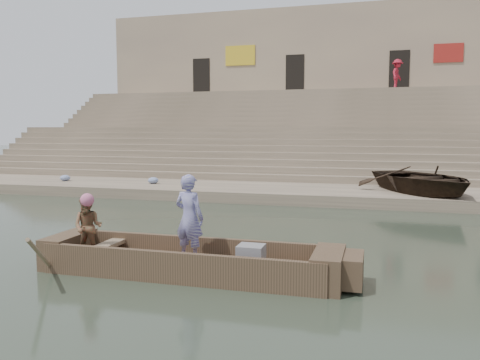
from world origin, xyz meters
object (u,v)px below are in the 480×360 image
at_px(rowing_man, 88,227).
at_px(pedestrian, 397,74).
at_px(standing_man, 189,218).
at_px(television, 250,256).
at_px(beached_rowboat, 422,179).
at_px(main_rowboat, 189,268).

height_order(rowing_man, pedestrian, pedestrian).
xyz_separation_m(standing_man, television, (1.20, -0.11, -0.61)).
bearing_deg(pedestrian, standing_man, -172.61).
relative_size(television, beached_rowboat, 0.10).
bearing_deg(main_rowboat, pedestrian, 79.94).
height_order(main_rowboat, rowing_man, rowing_man).
height_order(rowing_man, beached_rowboat, same).
bearing_deg(television, rowing_man, -177.25).
bearing_deg(pedestrian, television, -169.85).
bearing_deg(main_rowboat, rowing_man, -175.64).
distance_m(standing_man, beached_rowboat, 11.25).
bearing_deg(beached_rowboat, pedestrian, 60.97).
relative_size(main_rowboat, beached_rowboat, 1.05).
bearing_deg(standing_man, pedestrian, -86.48).
relative_size(television, pedestrian, 0.24).
bearing_deg(rowing_man, television, -9.13).
bearing_deg(television, pedestrian, 82.60).
xyz_separation_m(standing_man, rowing_man, (-1.97, -0.27, -0.23)).
height_order(rowing_man, television, rowing_man).
height_order(standing_man, beached_rowboat, standing_man).
distance_m(television, pedestrian, 25.65).
bearing_deg(television, standing_man, 174.63).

